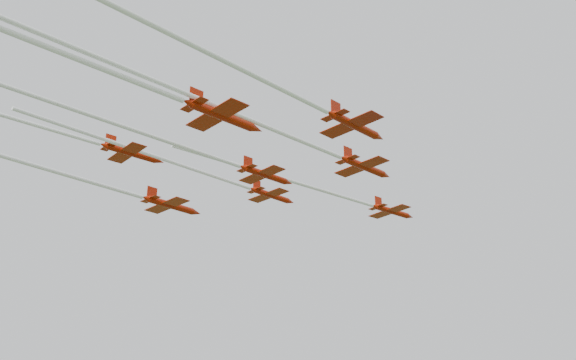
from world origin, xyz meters
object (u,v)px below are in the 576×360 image
Objects in this scene: jet_row2_left at (216,177)px; jet_row2_right at (288,135)px; jet_row3_mid at (185,147)px; jet_row4_right at (146,86)px; jet_row4_left at (49,129)px; jet_row3_right at (290,93)px; jet_row3_left at (121,191)px; jet_lead at (344,197)px.

jet_row2_right is at bearing -9.82° from jet_row2_left.
jet_row3_mid is 1.09× the size of jet_row4_right.
jet_row4_left reaches higher than jet_row2_right.
jet_row2_left is 27.57m from jet_row4_left.
jet_row2_right is 1.23× the size of jet_row4_left.
jet_row4_left is at bearing -159.95° from jet_row3_right.
jet_row3_left is 24.77m from jet_row3_mid.
jet_lead is 0.99× the size of jet_row3_right.
jet_row3_left reaches higher than jet_row4_right.
jet_lead reaches higher than jet_row3_right.
jet_lead is 0.97× the size of jet_row4_left.
jet_row3_mid is (7.85, -15.71, -2.82)m from jet_row2_left.
jet_row4_right is (29.15, -22.55, -0.48)m from jet_row3_left.
jet_row2_left is 32.39m from jet_row4_right.
jet_row3_mid reaches higher than jet_row3_right.
jet_lead is 0.88× the size of jet_row3_mid.
jet_row4_left is (7.39, -19.88, 1.18)m from jet_row3_left.
jet_row3_left is 0.97× the size of jet_row4_right.
jet_row4_right is at bearing -91.10° from jet_row2_right.
jet_row3_right is 16.87m from jet_row4_right.
jet_row4_left is (-36.31, -5.69, 3.36)m from jet_row3_right.
jet_row3_right is (9.22, -13.21, -2.56)m from jet_row2_right.
jet_row4_right is (21.76, -2.67, -1.66)m from jet_row4_left.
jet_row2_left is 20.81m from jet_row2_right.
jet_row2_right is 22.24m from jet_row4_right.
jet_row2_left is 17.79m from jet_row3_mid.
jet_row4_left reaches higher than jet_row3_left.
jet_lead is at bearing 91.13° from jet_row3_mid.
jet_row3_right is 36.90m from jet_row4_left.
jet_row4_right is at bearing -52.76° from jet_row2_left.
jet_lead is 24.27m from jet_row2_right.
jet_row2_right is at bearing 50.44° from jet_row4_left.
jet_row4_right is (-5.33, -21.57, -0.86)m from jet_row2_right.
jet_row3_mid is at bearing 50.16° from jet_row4_left.
jet_row2_left is at bearing 89.27° from jet_row4_left.
jet_row4_left is (-27.09, -18.90, 0.81)m from jet_row2_right.
jet_row4_right is (-14.55, -8.36, 1.70)m from jet_row3_right.
jet_row4_left is (-7.73, -26.47, -0.07)m from jet_row2_left.
jet_row2_right is at bearing 136.05° from jet_row3_right.
jet_row3_mid is at bearing 177.43° from jet_row3_right.
jet_lead is 0.96× the size of jet_row4_right.
jet_row2_left reaches higher than jet_row4_right.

